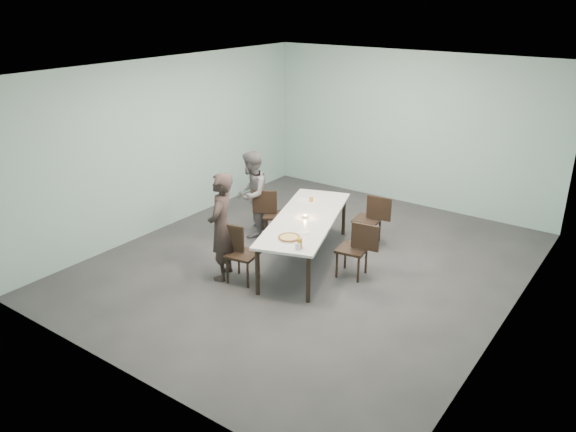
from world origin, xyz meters
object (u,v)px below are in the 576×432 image
Objects in this scene: chair_near_right at (357,246)px; tealight at (305,217)px; chair_far_right at (372,217)px; amber_tumbler at (311,200)px; table at (306,221)px; side_plate at (305,232)px; chair_near_left at (238,249)px; diner_near at (221,227)px; water_tumbler at (298,246)px; diner_far at (252,194)px; pizza at (289,238)px; chair_far_left at (271,211)px; beer_glass at (300,243)px.

chair_near_right is 0.95m from tealight.
chair_far_right is 1.07m from amber_tumbler.
table is 0.58m from side_plate.
diner_near is (-0.25, -0.05, 0.31)m from chair_near_left.
water_tumbler is (1.27, 0.12, -0.02)m from diner_near.
water_tumbler is at bearing -6.84° from chair_near_left.
diner_near reaches higher than chair_far_right.
amber_tumbler is at bearing 26.11° from chair_far_right.
diner_far is at bearing -164.55° from amber_tumbler.
diner_near is 1.82m from amber_tumbler.
pizza is at bearing 74.85° from chair_far_right.
chair_far_left is at bearing 157.16° from table.
table is 1.35m from diner_near.
water_tumbler is at bearing 72.02° from diner_near.
chair_near_right is 10.88× the size of amber_tumbler.
diner_far is at bearing -16.71° from chair_near_right.
chair_far_right is at bearing -5.47° from chair_far_left.
amber_tumbler is at bearing 82.35° from diner_far.
amber_tumbler is at bearing -35.10° from chair_near_right.
chair_near_right is at bearing 102.15° from diner_near.
chair_far_left is at bearing 137.89° from beer_glass.
chair_far_left is 5.80× the size of beer_glass.
table is at bearing 124.56° from diner_near.
chair_near_left is 1.59m from chair_far_left.
chair_far_left is 0.58× the size of diner_far.
diner_far is at bearing 145.21° from beer_glass.
chair_near_left is at bearing -103.48° from chair_far_left.
amber_tumbler is (1.04, 0.29, 0.03)m from diner_far.
chair_near_left reaches higher than water_tumbler.
table is 1.82× the size of diner_far.
chair_far_right is 1.72m from side_plate.
tealight is at bearing -64.09° from amber_tumbler.
side_plate is at bearing 99.12° from diner_near.
chair_far_left is 1.77m from pizza.
chair_far_right is 2.24m from water_tumbler.
chair_far_left is at bearing 76.96° from diner_far.
pizza is at bearing -72.08° from table.
amber_tumbler is at bearing 74.43° from chair_near_left.
chair_near_left is at bearing -113.26° from tealight.
beer_glass is 1.84m from amber_tumbler.
beer_glass is (0.30, -0.17, 0.06)m from pizza.
amber_tumbler is (0.40, 1.78, -0.02)m from diner_near.
chair_near_left is 1.20m from tealight.
chair_near_left is at bearing -142.11° from side_plate.
amber_tumbler reaches higher than tealight.
beer_glass reaches higher than chair_near_right.
diner_far is 1.08m from amber_tumbler.
chair_near_left and chair_far_left have the same top height.
pizza is 2.27× the size of beer_glass.
water_tumbler is (-0.00, -0.04, -0.03)m from beer_glass.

